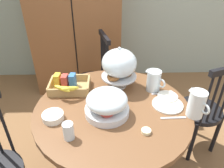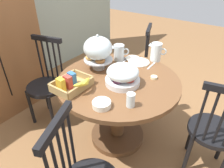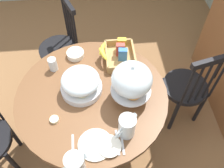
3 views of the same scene
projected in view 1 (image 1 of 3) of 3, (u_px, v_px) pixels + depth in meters
wooden_armoire at (76, 17)px, 2.64m from camera, size 1.18×0.60×1.96m
dining_table at (113, 131)px, 1.63m from camera, size 1.11×1.11×0.74m
windsor_chair_facing_door at (201, 112)px, 1.91m from camera, size 0.43×0.43×0.97m
windsor_chair_far_side at (93, 81)px, 2.36m from camera, size 0.42×0.42×0.97m
pastry_stand_with_dome at (119, 65)px, 1.63m from camera, size 0.28×0.28×0.34m
fruit_platter_covered at (107, 103)px, 1.40m from camera, size 0.30×0.30×0.18m
orange_juice_pitcher at (154, 82)px, 1.65m from camera, size 0.15×0.16×0.17m
milk_pitcher at (196, 105)px, 1.38m from camera, size 0.11×0.18×0.19m
cereal_basket at (68, 85)px, 1.67m from camera, size 0.32×0.30×0.12m
china_plate_large at (167, 105)px, 1.52m from camera, size 0.22×0.22×0.01m
china_plate_small at (168, 96)px, 1.59m from camera, size 0.15×0.15×0.01m
cereal_bowl at (53, 116)px, 1.38m from camera, size 0.14×0.14×0.04m
drinking_glass at (68, 131)px, 1.23m from camera, size 0.06×0.06×0.11m
butter_dish at (146, 131)px, 1.29m from camera, size 0.06×0.06×0.02m
table_knife at (162, 94)px, 1.64m from camera, size 0.17×0.02×0.01m
dinner_fork at (161, 92)px, 1.66m from camera, size 0.17×0.02×0.01m
soup_spoon at (173, 118)px, 1.40m from camera, size 0.17×0.02×0.01m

